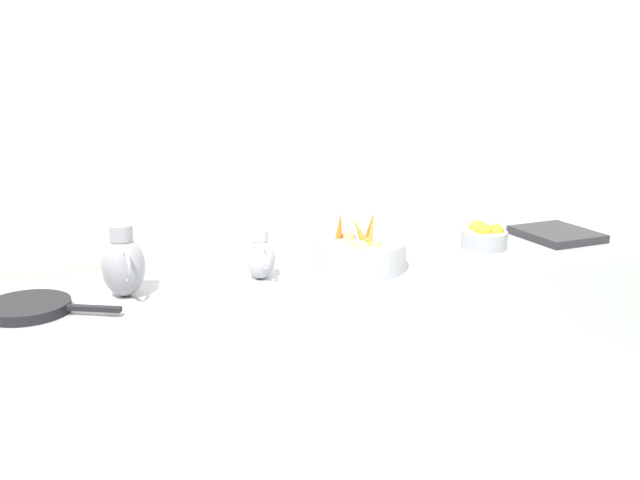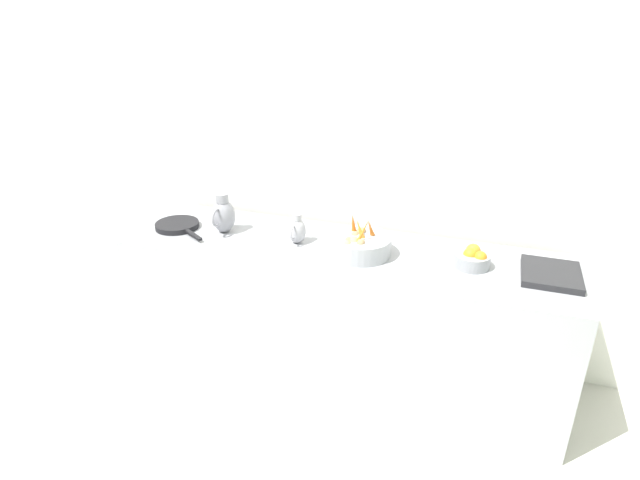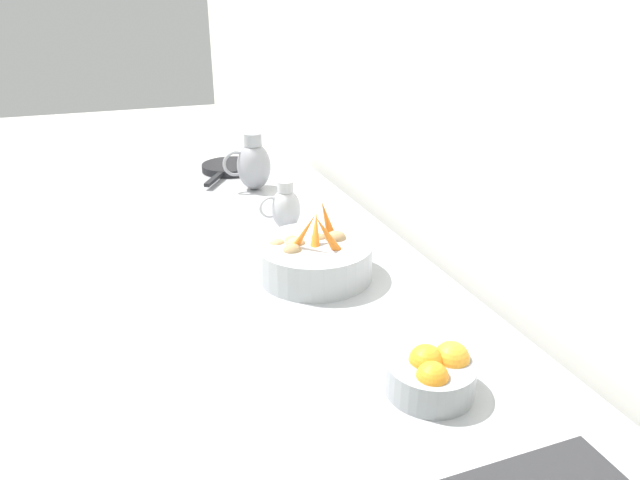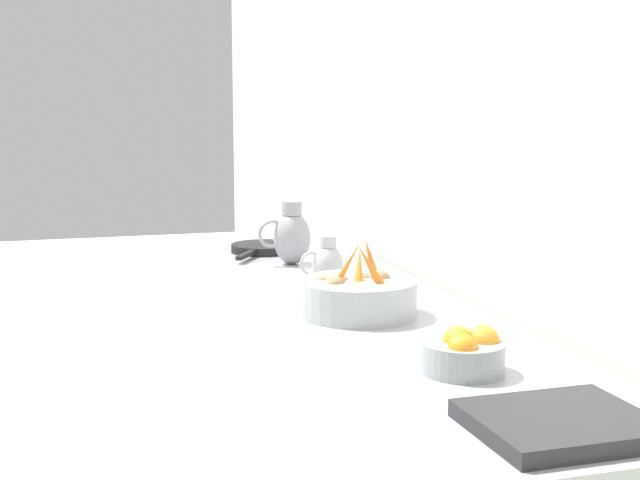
% 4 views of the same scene
% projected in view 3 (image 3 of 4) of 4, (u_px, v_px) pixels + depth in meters
% --- Properties ---
extents(tile_wall_left, '(0.10, 9.03, 3.00)m').
position_uv_depth(tile_wall_left, '(562.00, 93.00, 1.40)').
color(tile_wall_left, white).
rests_on(tile_wall_left, ground_plane).
extents(prep_counter, '(0.72, 2.67, 0.91)m').
position_uv_depth(prep_counter, '(314.00, 371.00, 2.10)').
color(prep_counter, '#9EA0A5').
rests_on(prep_counter, ground_plane).
extents(vegetable_colander, '(0.36, 0.36, 0.24)m').
position_uv_depth(vegetable_colander, '(314.00, 258.00, 1.78)').
color(vegetable_colander, '#9EA0A5').
rests_on(vegetable_colander, prep_counter).
extents(orange_bowl, '(0.20, 0.20, 0.11)m').
position_uv_depth(orange_bowl, '(432.00, 373.00, 1.27)').
color(orange_bowl, gray).
rests_on(orange_bowl, prep_counter).
extents(metal_pitcher_tall, '(0.21, 0.15, 0.25)m').
position_uv_depth(metal_pitcher_tall, '(253.00, 164.00, 2.55)').
color(metal_pitcher_tall, gray).
rests_on(metal_pitcher_tall, prep_counter).
extents(metal_pitcher_short, '(0.16, 0.11, 0.19)m').
position_uv_depth(metal_pitcher_short, '(285.00, 208.00, 2.13)').
color(metal_pitcher_short, '#A3A3A8').
rests_on(metal_pitcher_short, prep_counter).
extents(skillet_on_counter, '(0.32, 0.42, 0.03)m').
position_uv_depth(skillet_on_counter, '(230.00, 167.00, 2.84)').
color(skillet_on_counter, black).
rests_on(skillet_on_counter, prep_counter).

